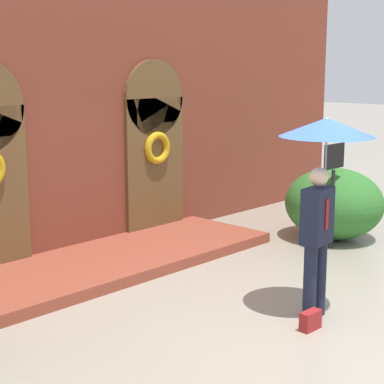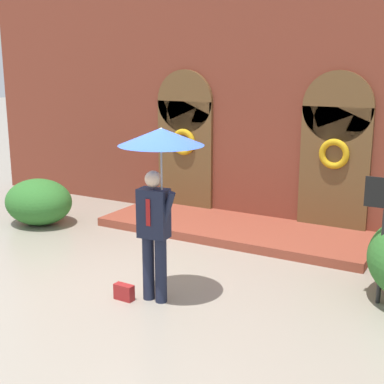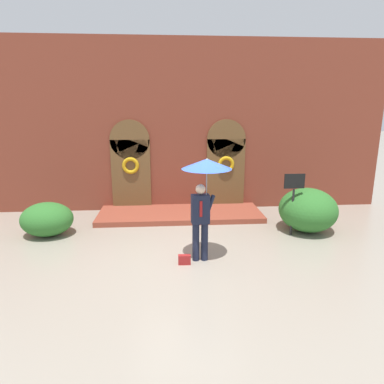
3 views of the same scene
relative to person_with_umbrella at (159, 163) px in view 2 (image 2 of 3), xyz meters
The scene contains 5 objects.
ground_plane 1.97m from the person_with_umbrella, 154.37° to the left, with size 80.00×80.00×0.00m, color gray.
building_facade 4.44m from the person_with_umbrella, 95.59° to the left, with size 14.00×2.30×5.60m.
person_with_umbrella is the anchor object (origin of this frame).
handbag 1.87m from the person_with_umbrella, 157.05° to the right, with size 0.28×0.12×0.22m, color maroon.
shrub_left 4.76m from the person_with_umbrella, 155.54° to the left, with size 1.40×1.21×0.92m, color #2D6B28.
Camera 2 is at (4.11, -5.84, 3.11)m, focal length 50.00 mm.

